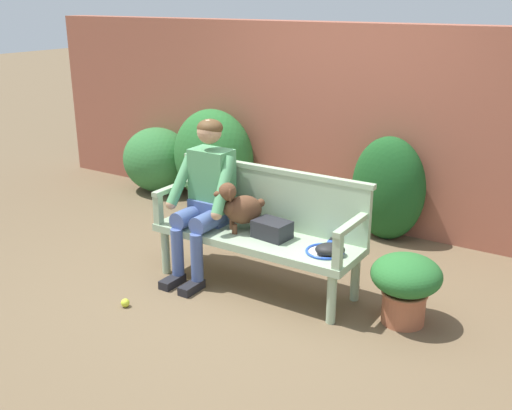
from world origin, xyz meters
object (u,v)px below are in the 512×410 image
(tennis_racket, at_px, (326,250))
(potted_plant, at_px, (406,283))
(garden_bench, at_px, (256,241))
(baseball_glove, at_px, (330,250))
(tennis_ball, at_px, (125,303))
(dog_on_bench, at_px, (239,207))
(sports_bag, at_px, (272,229))
(person_seated, at_px, (206,193))

(tennis_racket, relative_size, potted_plant, 1.12)
(garden_bench, relative_size, potted_plant, 3.30)
(tennis_racket, bearing_deg, baseball_glove, -40.64)
(tennis_racket, xyz_separation_m, potted_plant, (0.60, 0.08, -0.14))
(garden_bench, height_order, tennis_ball, garden_bench)
(garden_bench, relative_size, dog_on_bench, 4.15)
(dog_on_bench, height_order, sports_bag, dog_on_bench)
(tennis_racket, xyz_separation_m, tennis_ball, (-1.26, -0.85, -0.43))
(dog_on_bench, relative_size, tennis_racket, 0.71)
(tennis_ball, bearing_deg, person_seated, 78.51)
(dog_on_bench, bearing_deg, tennis_racket, 0.32)
(baseball_glove, distance_m, sports_bag, 0.54)
(tennis_racket, relative_size, sports_bag, 2.08)
(garden_bench, xyz_separation_m, potted_plant, (1.22, 0.08, -0.08))
(person_seated, relative_size, tennis_racket, 2.27)
(sports_bag, bearing_deg, garden_bench, -173.83)
(person_seated, relative_size, baseball_glove, 6.00)
(tennis_ball, bearing_deg, dog_on_bench, 59.85)
(person_seated, relative_size, potted_plant, 2.54)
(tennis_racket, relative_size, tennis_ball, 8.82)
(sports_bag, height_order, tennis_ball, sports_bag)
(tennis_ball, height_order, potted_plant, potted_plant)
(tennis_racket, bearing_deg, garden_bench, -179.69)
(dog_on_bench, distance_m, tennis_racket, 0.80)
(sports_bag, bearing_deg, potted_plant, 3.58)
(sports_bag, bearing_deg, person_seated, -176.97)
(person_seated, xyz_separation_m, potted_plant, (1.69, 0.10, -0.41))
(person_seated, bearing_deg, baseball_glove, -1.48)
(garden_bench, relative_size, baseball_glove, 7.80)
(garden_bench, bearing_deg, potted_plant, 3.88)
(tennis_racket, xyz_separation_m, baseball_glove, (0.06, -0.05, 0.04))
(person_seated, bearing_deg, potted_plant, 3.38)
(person_seated, xyz_separation_m, tennis_racket, (1.09, 0.02, -0.26))
(dog_on_bench, bearing_deg, tennis_ball, -120.15)
(baseball_glove, height_order, tennis_ball, baseball_glove)
(baseball_glove, bearing_deg, person_seated, 147.82)
(person_seated, relative_size, dog_on_bench, 3.19)
(tennis_ball, xyz_separation_m, potted_plant, (1.86, 0.93, 0.28))
(tennis_ball, bearing_deg, baseball_glove, 31.09)
(person_seated, xyz_separation_m, tennis_ball, (-0.17, -0.83, -0.69))
(baseball_glove, relative_size, potted_plant, 0.42)
(garden_bench, xyz_separation_m, tennis_racket, (0.61, 0.00, 0.07))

